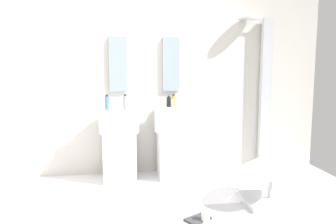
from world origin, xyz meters
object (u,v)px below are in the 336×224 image
Objects in this scene: magazine_charcoal at (198,219)px; soap_bottle_blue at (107,103)px; lounge_chair at (271,171)px; shower_column at (264,91)px; pedestal_sink_left at (119,141)px; soap_bottle_black at (169,102)px; pedestal_sink_right at (174,140)px; soap_bottle_amber at (173,101)px; soap_bottle_grey at (125,103)px; coffee_mug at (205,216)px.

magazine_charcoal is 1.23× the size of soap_bottle_blue.
lounge_chair is 4.86× the size of magazine_charcoal.
lounge_chair is (-0.44, -1.20, -0.73)m from shower_column.
shower_column is (1.97, 0.21, 0.59)m from pedestal_sink_left.
soap_bottle_black reaches higher than lounge_chair.
pedestal_sink_left is at bearing 180.00° from pedestal_sink_right.
soap_bottle_amber is at bearing 125.65° from lounge_chair.
shower_column reaches higher than soap_bottle_black.
pedestal_sink_right is 5.14× the size of soap_bottle_grey.
pedestal_sink_left is at bearing -173.95° from shower_column.
shower_column is 9.05× the size of magazine_charcoal.
soap_bottle_black is (-0.11, 1.51, 0.89)m from coffee_mug.
soap_bottle_grey is (-0.61, 1.17, 0.96)m from magazine_charcoal.
soap_bottle_amber reaches higher than pedestal_sink_right.
pedestal_sink_right is at bearing 0.00° from pedestal_sink_left.
pedestal_sink_left reaches higher than coffee_mug.
pedestal_sink_left is at bearing 87.96° from magazine_charcoal.
magazine_charcoal is at bearing -88.16° from soap_bottle_black.
lounge_chair is at bearing -32.98° from pedestal_sink_left.
soap_bottle_black is at bearing 127.14° from lounge_chair.
soap_bottle_black is (-0.06, 0.02, -0.01)m from soap_bottle_amber.
lounge_chair is 1.59m from soap_bottle_black.
pedestal_sink_right is 1.37m from magazine_charcoal.
shower_column is 1.47m from lounge_chair.
soap_bottle_black is at bearing 163.82° from soap_bottle_amber.
shower_column is 10.62× the size of soap_bottle_grey.
soap_bottle_black is at bearing 15.03° from pedestal_sink_left.
soap_bottle_grey is at bearing 148.81° from lounge_chair.
lounge_chair is at bearing -54.35° from soap_bottle_amber.
soap_bottle_blue is at bearing -164.46° from soap_bottle_black.
soap_bottle_black reaches higher than pedestal_sink_left.
coffee_mug is at bearing -85.98° from soap_bottle_black.
shower_column is (1.28, 0.21, 0.59)m from pedestal_sink_right.
soap_bottle_amber is (0.02, 0.16, 0.48)m from pedestal_sink_right.
soap_bottle_grey is (-1.89, -0.32, -0.10)m from shower_column.
pedestal_sink_right is 6.06× the size of soap_bottle_amber.
coffee_mug is at bearing -128.32° from shower_column.
coffee_mug is 1.67m from soap_bottle_grey.
pedestal_sink_right reaches higher than coffee_mug.
pedestal_sink_right is 1.40m from coffee_mug.
pedestal_sink_left is 1.83m from lounge_chair.
shower_column is at bearing 19.15° from magazine_charcoal.
pedestal_sink_left is 6.97× the size of soap_bottle_black.
soap_bottle_black is (-1.33, -0.04, -0.12)m from shower_column.
pedestal_sink_right is 1.43m from shower_column.
magazine_charcoal is at bearing 142.10° from coffee_mug.
shower_column is at bearing 6.05° from pedestal_sink_left.
lounge_chair is 5.70× the size of soap_bottle_grey.
coffee_mug is at bearing -88.21° from soap_bottle_amber.
coffee_mug is 0.59× the size of soap_bottle_blue.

